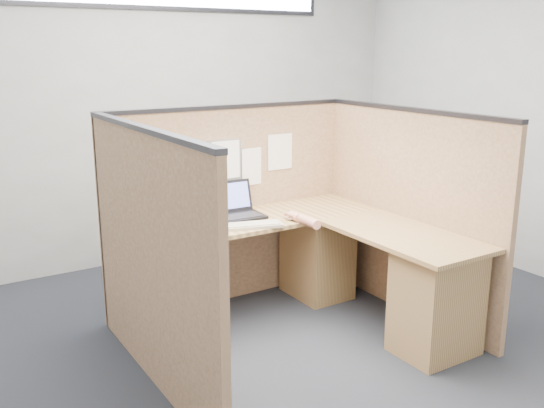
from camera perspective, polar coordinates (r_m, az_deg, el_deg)
floor at (r=4.18m, az=3.00°, el=-13.19°), size 5.00×5.00×0.00m
wall_back at (r=5.71m, az=-10.03°, el=8.83°), size 5.00×0.00×5.00m
cubicle_partitions at (r=4.22m, az=-0.19°, el=-1.61°), size 2.06×1.83×1.53m
l_desk at (r=4.32m, az=2.90°, el=-6.48°), size 1.95×1.75×0.73m
laptop at (r=4.48m, az=-3.45°, el=-0.37°), size 0.35×0.34×0.25m
keyboard at (r=4.21m, az=-1.90°, el=-2.01°), size 0.45×0.26×0.03m
mouse at (r=4.38m, az=1.94°, el=-1.26°), size 0.11×0.09×0.04m
hand_forearm at (r=4.28m, az=2.98°, el=-1.45°), size 0.10×0.35×0.07m
blue_poster at (r=4.26m, az=-13.17°, el=5.49°), size 0.19×0.02×0.26m
american_flag at (r=4.25m, az=-13.28°, el=4.79°), size 0.22×0.01×0.37m
file_holder at (r=4.54m, az=-4.50°, el=3.96°), size 0.26×0.05×0.33m
paper_left at (r=4.81m, az=0.77°, el=4.93°), size 0.22×0.00×0.28m
paper_right at (r=4.70m, az=-1.73°, el=3.56°), size 0.23×0.03×0.29m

